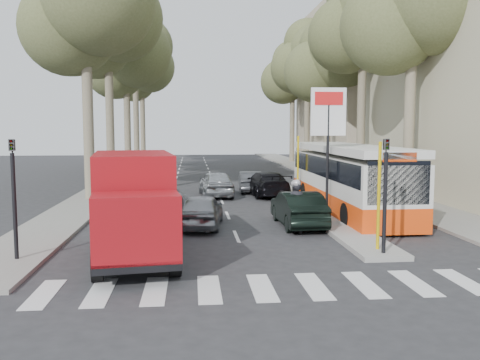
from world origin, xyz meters
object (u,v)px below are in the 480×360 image
at_px(silver_hatchback, 201,210).
at_px(red_truck, 134,204).
at_px(motorcycle, 296,206).
at_px(dark_hatchback, 298,209).
at_px(city_bus, 347,176).

height_order(silver_hatchback, red_truck, red_truck).
bearing_deg(motorcycle, silver_hatchback, 172.27).
bearing_deg(red_truck, motorcycle, 27.18).
height_order(silver_hatchback, dark_hatchback, dark_hatchback).
bearing_deg(dark_hatchback, red_truck, 35.98).
bearing_deg(red_truck, dark_hatchback, 29.77).
distance_m(red_truck, motorcycle, 7.03).
height_order(silver_hatchback, motorcycle, motorcycle).
distance_m(dark_hatchback, red_truck, 7.55).
relative_size(red_truck, motorcycle, 2.66).
relative_size(silver_hatchback, dark_hatchback, 0.91).
height_order(red_truck, city_bus, red_truck).
distance_m(silver_hatchback, motorcycle, 3.71).
bearing_deg(red_truck, city_bus, 33.79).
xyz_separation_m(dark_hatchback, city_bus, (3.07, 3.40, 0.95)).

